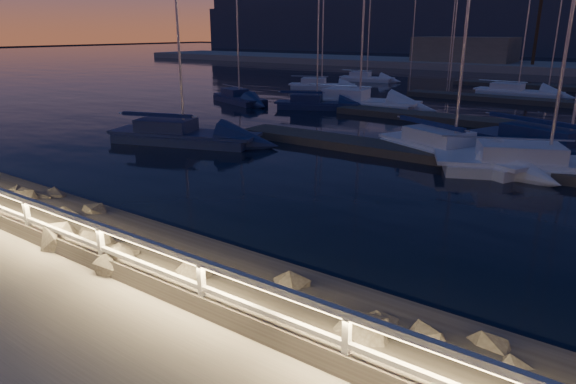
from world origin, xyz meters
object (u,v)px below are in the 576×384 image
object	(u,v)px
sailboat_d	(563,147)
sailboat_k	(515,91)
sailboat_b	(180,134)
sailboat_j	(357,101)
sailboat_e	(238,97)
sailboat_i	(320,85)
sailboat_m	(365,78)
sailboat_a	(315,103)
sailboat_c	(542,163)
sailboat_f	(450,149)
guard_rail	(161,259)

from	to	relation	value
sailboat_d	sailboat_k	distance (m)	23.79
sailboat_b	sailboat_j	world-z (taller)	sailboat_j
sailboat_e	sailboat_i	world-z (taller)	sailboat_i
sailboat_k	sailboat_m	bearing A→B (deg)	170.43
sailboat_b	sailboat_k	world-z (taller)	sailboat_b
sailboat_b	sailboat_d	world-z (taller)	sailboat_d
sailboat_a	sailboat_d	distance (m)	18.19
sailboat_k	sailboat_b	bearing A→B (deg)	-102.90
sailboat_m	sailboat_j	bearing A→B (deg)	-72.75
sailboat_a	sailboat_e	bearing A→B (deg)	161.38
sailboat_e	sailboat_i	xyz separation A→B (m)	(0.17, 11.81, 0.01)
sailboat_d	sailboat_j	xyz separation A→B (m)	(-15.14, 8.27, 0.02)
sailboat_a	sailboat_j	bearing A→B (deg)	25.32
sailboat_c	sailboat_d	xyz separation A→B (m)	(0.17, 3.89, 0.01)
sailboat_e	sailboat_k	bearing A→B (deg)	67.53
sailboat_a	sailboat_f	distance (m)	16.11
guard_rail	sailboat_m	distance (m)	50.84
sailboat_i	sailboat_b	bearing A→B (deg)	-96.64
sailboat_c	sailboat_k	world-z (taller)	sailboat_c
guard_rail	sailboat_c	bearing A→B (deg)	76.87
sailboat_d	sailboat_m	size ratio (longest dim) A/B	1.56
sailboat_i	sailboat_k	xyz separation A→B (m)	(16.62, 5.78, -0.01)
sailboat_c	sailboat_i	world-z (taller)	sailboat_c
sailboat_a	sailboat_j	xyz separation A→B (m)	(2.11, 2.50, 0.08)
sailboat_a	sailboat_i	size ratio (longest dim) A/B	0.96
sailboat_a	sailboat_k	bearing A→B (deg)	34.87
sailboat_j	sailboat_m	xyz separation A→B (m)	(-8.90, 18.32, -0.08)
sailboat_d	sailboat_i	world-z (taller)	sailboat_d
sailboat_j	sailboat_f	bearing A→B (deg)	-53.20
sailboat_a	sailboat_d	size ratio (longest dim) A/B	0.64
sailboat_c	sailboat_m	distance (m)	38.72
sailboat_a	sailboat_f	world-z (taller)	sailboat_f
sailboat_k	sailboat_m	distance (m)	17.24
sailboat_k	sailboat_d	bearing A→B (deg)	-68.63
guard_rail	sailboat_j	size ratio (longest dim) A/B	2.96
guard_rail	sailboat_d	bearing A→B (deg)	78.87
sailboat_j	sailboat_k	world-z (taller)	sailboat_j
guard_rail	sailboat_b	size ratio (longest dim) A/B	3.35
sailboat_a	sailboat_c	distance (m)	19.62
sailboat_e	sailboat_f	distance (m)	21.74
sailboat_d	sailboat_c	bearing A→B (deg)	-70.49
sailboat_b	sailboat_e	xyz separation A→B (m)	(-7.65, 13.23, -0.04)
sailboat_k	sailboat_f	bearing A→B (deg)	-79.35
sailboat_f	sailboat_j	world-z (taller)	sailboat_j
sailboat_d	sailboat_f	bearing A→B (deg)	-117.56
sailboat_c	sailboat_i	xyz separation A→B (m)	(-23.70, 20.76, -0.04)
sailboat_e	sailboat_f	bearing A→B (deg)	-1.83
sailboat_b	sailboat_i	size ratio (longest dim) A/B	1.22
sailboat_j	sailboat_d	bearing A→B (deg)	-35.35
sailboat_d	sailboat_i	size ratio (longest dim) A/B	1.49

